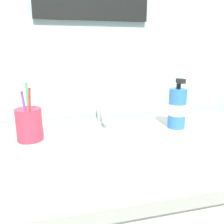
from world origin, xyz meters
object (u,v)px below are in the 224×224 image
faucet (102,113)px  soap_dispenser (177,108)px  toothbrush_purple (25,109)px  toothbrush_green (28,102)px  toothbrush_red (30,108)px  toothbrush_cup (29,124)px

faucet → soap_dispenser: soap_dispenser is taller
toothbrush_purple → faucet: bearing=29.3°
faucet → toothbrush_green: (-0.27, -0.06, 0.07)m
toothbrush_red → toothbrush_green: toothbrush_red is taller
faucet → toothbrush_green: bearing=-167.8°
faucet → toothbrush_green: 0.28m
toothbrush_purple → toothbrush_cup: bearing=82.0°
faucet → toothbrush_cup: (-0.26, -0.11, 0.01)m
toothbrush_green → faucet: bearing=12.2°
toothbrush_red → soap_dispenser: toothbrush_red is taller
toothbrush_cup → toothbrush_purple: size_ratio=0.55×
toothbrush_red → faucet: bearing=31.4°
toothbrush_purple → toothbrush_red: bearing=-16.6°
toothbrush_red → toothbrush_purple: (-0.01, 0.00, -0.01)m
toothbrush_cup → soap_dispenser: size_ratio=0.57×
faucet → toothbrush_purple: bearing=-150.7°
toothbrush_cup → toothbrush_purple: 0.07m
toothbrush_red → toothbrush_purple: size_ratio=1.05×
toothbrush_green → toothbrush_cup: bearing=-86.8°
toothbrush_purple → soap_dispenser: toothbrush_purple is taller
toothbrush_cup → soap_dispenser: bearing=-0.1°
toothbrush_green → soap_dispenser: toothbrush_green is taller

